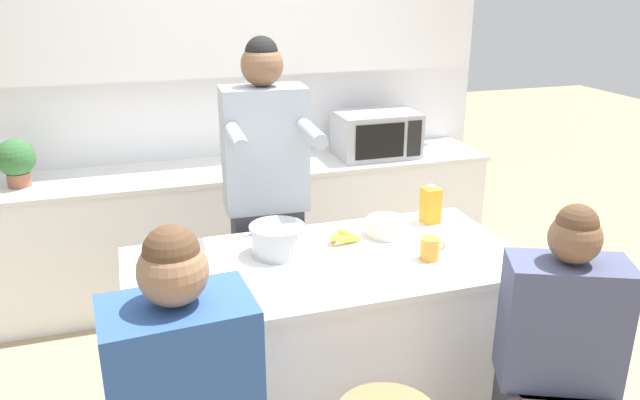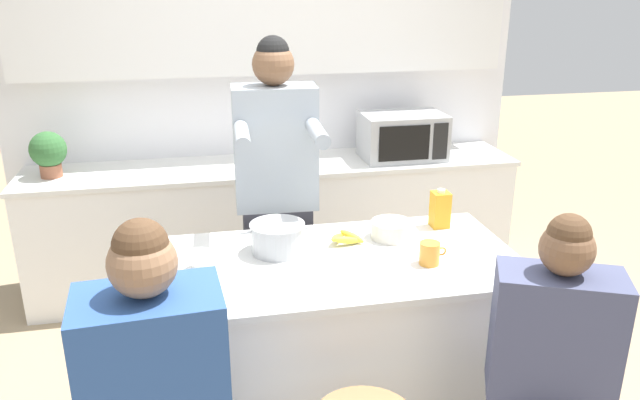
# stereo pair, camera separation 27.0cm
# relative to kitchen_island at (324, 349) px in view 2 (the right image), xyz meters

# --- Properties ---
(wall_back) EXTENTS (3.53, 0.22, 2.70)m
(wall_back) POSITION_rel_kitchen_island_xyz_m (0.00, 1.87, 1.08)
(wall_back) COLOR white
(wall_back) RESTS_ON ground_plane
(back_counter) EXTENTS (3.28, 0.59, 0.88)m
(back_counter) POSITION_rel_kitchen_island_xyz_m (0.00, 1.59, -0.02)
(back_counter) COLOR white
(back_counter) RESTS_ON ground_plane
(kitchen_island) EXTENTS (1.71, 0.83, 0.91)m
(kitchen_island) POSITION_rel_kitchen_island_xyz_m (0.00, 0.00, 0.00)
(kitchen_island) COLOR black
(kitchen_island) RESTS_ON ground_plane
(person_cooking) EXTENTS (0.44, 0.58, 1.81)m
(person_cooking) POSITION_rel_kitchen_island_xyz_m (-0.12, 0.61, 0.45)
(person_cooking) COLOR #383842
(person_cooking) RESTS_ON ground_plane
(person_seated_near) EXTENTS (0.48, 0.40, 1.33)m
(person_seated_near) POSITION_rel_kitchen_island_xyz_m (0.69, -0.70, 0.14)
(person_seated_near) COLOR #333338
(person_seated_near) RESTS_ON ground_plane
(cooking_pot) EXTENTS (0.33, 0.25, 0.14)m
(cooking_pot) POSITION_rel_kitchen_island_xyz_m (-0.18, 0.13, 0.52)
(cooking_pot) COLOR #B7BABC
(cooking_pot) RESTS_ON kitchen_island
(fruit_bowl) EXTENTS (0.19, 0.19, 0.08)m
(fruit_bowl) POSITION_rel_kitchen_island_xyz_m (0.36, 0.18, 0.49)
(fruit_bowl) COLOR silver
(fruit_bowl) RESTS_ON kitchen_island
(coffee_cup_near) EXTENTS (0.12, 0.09, 0.10)m
(coffee_cup_near) POSITION_rel_kitchen_island_xyz_m (0.44, -0.13, 0.50)
(coffee_cup_near) COLOR orange
(coffee_cup_near) RESTS_ON kitchen_island
(coffee_cup_far) EXTENTS (0.11, 0.08, 0.08)m
(coffee_cup_far) POSITION_rel_kitchen_island_xyz_m (-0.52, 0.03, 0.49)
(coffee_cup_far) COLOR white
(coffee_cup_far) RESTS_ON kitchen_island
(banana_bunch) EXTENTS (0.18, 0.13, 0.06)m
(banana_bunch) POSITION_rel_kitchen_island_xyz_m (0.14, 0.16, 0.48)
(banana_bunch) COLOR yellow
(banana_bunch) RESTS_ON kitchen_island
(juice_carton) EXTENTS (0.08, 0.08, 0.19)m
(juice_carton) POSITION_rel_kitchen_island_xyz_m (0.64, 0.27, 0.54)
(juice_carton) COLOR gold
(juice_carton) RESTS_ON kitchen_island
(microwave) EXTENTS (0.56, 0.38, 0.31)m
(microwave) POSITION_rel_kitchen_island_xyz_m (0.88, 1.56, 0.58)
(microwave) COLOR #B2B5B7
(microwave) RESTS_ON back_counter
(potted_plant) EXTENTS (0.22, 0.22, 0.29)m
(potted_plant) POSITION_rel_kitchen_island_xyz_m (-1.41, 1.59, 0.58)
(potted_plant) COLOR #93563D
(potted_plant) RESTS_ON back_counter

